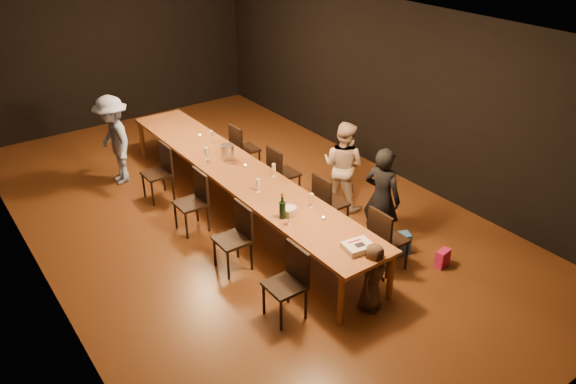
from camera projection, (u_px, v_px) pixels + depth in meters
ground at (241, 213)px, 8.94m from camera, size 10.00×10.00×0.00m
room_shell at (235, 87)px, 7.95m from camera, size 6.04×10.04×3.02m
table at (239, 173)px, 8.61m from camera, size 0.90×6.00×0.75m
chair_right_0 at (389, 238)px, 7.45m from camera, size 0.42×0.42×0.93m
chair_right_1 at (331, 202)px, 8.30m from camera, size 0.42×0.42×0.93m
chair_right_2 at (284, 173)px, 9.16m from camera, size 0.42×0.42×0.93m
chair_right_3 at (245, 148)px, 10.01m from camera, size 0.42×0.42×0.93m
chair_left_0 at (285, 285)px, 6.57m from camera, size 0.42×0.42×0.93m
chair_left_1 at (232, 239)px, 7.43m from camera, size 0.42×0.42×0.93m
chair_left_2 at (191, 203)px, 8.29m from camera, size 0.42×0.42×0.93m
chair_left_3 at (157, 173)px, 9.14m from camera, size 0.42×0.42×0.93m
woman_birthday at (382, 198)px, 7.80m from camera, size 0.51×0.64×1.52m
woman_tan at (343, 166)px, 8.80m from camera, size 0.76×0.85×1.45m
man_blue at (114, 140)px, 9.54m from camera, size 0.62×1.03×1.56m
child at (372, 277)px, 6.73m from camera, size 0.51×0.42×0.90m
gift_bag_red at (443, 258)px, 7.63m from camera, size 0.23×0.15×0.25m
gift_bag_blue at (400, 244)px, 7.88m from camera, size 0.30×0.25×0.32m
birthday_cake at (358, 246)px, 6.70m from camera, size 0.38×0.32×0.08m
plate_stack at (289, 211)px, 7.40m from camera, size 0.24×0.24×0.11m
champagne_bottle at (282, 206)px, 7.27m from camera, size 0.09×0.09×0.37m
ice_bucket at (227, 152)px, 8.90m from camera, size 0.26×0.26×0.24m
wineglass_0 at (288, 218)px, 7.16m from camera, size 0.06×0.06×0.21m
wineglass_1 at (311, 201)px, 7.55m from camera, size 0.06×0.06×0.21m
wineglass_2 at (258, 186)px, 7.94m from camera, size 0.06×0.06×0.21m
wineglass_3 at (274, 170)px, 8.37m from camera, size 0.06×0.06×0.21m
wineglass_4 at (207, 154)px, 8.88m from camera, size 0.06×0.06×0.21m
wineglass_5 at (212, 137)px, 9.49m from camera, size 0.06×0.06×0.21m
tealight_near at (323, 218)px, 7.32m from camera, size 0.05×0.05×0.03m
tealight_mid at (245, 166)px, 8.70m from camera, size 0.05×0.05×0.03m
tealight_far at (200, 136)px, 9.76m from camera, size 0.05×0.05×0.03m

